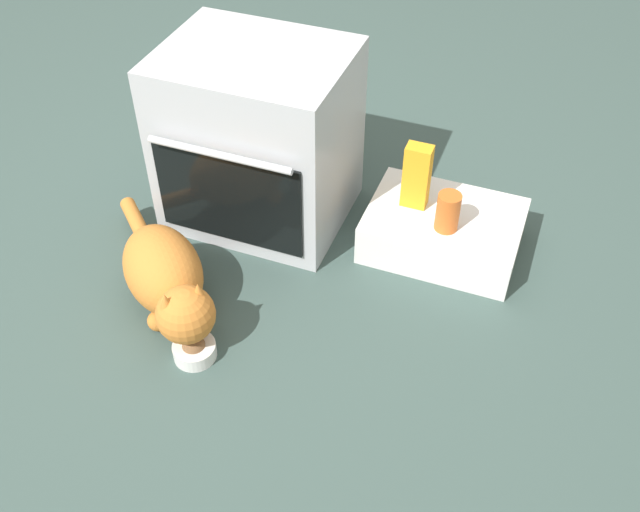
% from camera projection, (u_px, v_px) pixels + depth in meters
% --- Properties ---
extents(ground, '(8.00, 8.00, 0.00)m').
position_uv_depth(ground, '(223.00, 272.00, 2.57)').
color(ground, '#384C47').
extents(oven, '(0.63, 0.55, 0.65)m').
position_uv_depth(oven, '(258.00, 139.00, 2.59)').
color(oven, '#B7BABF').
rests_on(oven, ground).
extents(pantry_cabinet, '(0.53, 0.38, 0.16)m').
position_uv_depth(pantry_cabinet, '(443.00, 231.00, 2.61)').
color(pantry_cabinet, white).
rests_on(pantry_cabinet, ground).
extents(food_bowl, '(0.13, 0.13, 0.08)m').
position_uv_depth(food_bowl, '(194.00, 349.00, 2.27)').
color(food_bowl, white).
rests_on(food_bowl, ground).
extents(cat, '(0.63, 0.60, 0.27)m').
position_uv_depth(cat, '(167.00, 278.00, 2.35)').
color(cat, '#C6752D').
rests_on(cat, ground).
extents(juice_carton, '(0.09, 0.06, 0.24)m').
position_uv_depth(juice_carton, '(417.00, 176.00, 2.52)').
color(juice_carton, orange).
rests_on(juice_carton, pantry_cabinet).
extents(sauce_jar, '(0.08, 0.08, 0.14)m').
position_uv_depth(sauce_jar, '(448.00, 212.00, 2.45)').
color(sauce_jar, '#D16023').
rests_on(sauce_jar, pantry_cabinet).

